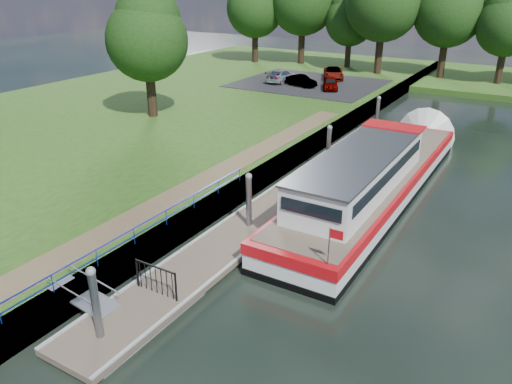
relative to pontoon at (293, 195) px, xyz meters
The scene contains 17 objects.
ground 13.00m from the pontoon, 90.00° to the right, with size 160.00×160.00×0.00m, color black.
riverbank 18.11m from the pontoon, behind, with size 32.00×90.00×0.78m, color #284D16.
bank_edge 3.25m from the pontoon, 141.89° to the left, with size 1.10×90.00×0.78m, color #473D2D.
footpath 6.69m from the pontoon, 131.35° to the right, with size 1.60×40.00×0.05m, color brown.
carpark 27.32m from the pontoon, 113.75° to the left, with size 14.00×12.00×0.06m, color black.
blue_fence 10.43m from the pontoon, 105.38° to the right, with size 0.04×18.04×0.72m.
pontoon is the anchor object (origin of this frame).
mooring_piles 1.10m from the pontoon, ahead, with size 0.30×27.30×3.55m.
gangway 12.64m from the pontoon, 98.42° to the right, with size 2.58×1.00×0.92m.
gate_panel 10.84m from the pontoon, 90.00° to the right, with size 1.85×0.05×1.15m.
barge 4.61m from the pontoon, 37.25° to the left, with size 4.36×21.15×4.78m.
horizon_trees 36.55m from the pontoon, 92.58° to the left, with size 54.38×10.03×12.87m.
bank_tree_a 18.78m from the pontoon, 156.11° to the left, with size 6.12×6.12×9.72m.
car_a 24.65m from the pontoon, 108.74° to the left, with size 1.39×3.46×1.18m, color #999999.
car_b 25.60m from the pontoon, 115.35° to the left, with size 1.17×3.36×1.11m, color #999999.
car_c 27.78m from the pontoon, 119.57° to the left, with size 1.74×4.28×1.24m, color #999999.
car_d 30.10m from the pontoon, 108.93° to the left, with size 2.01×4.35×1.21m, color #999999.
Camera 1 is at (10.79, -8.87, 10.91)m, focal length 35.00 mm.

